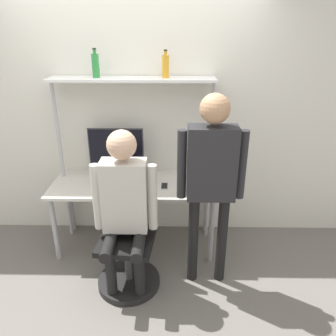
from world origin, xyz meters
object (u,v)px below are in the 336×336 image
Objects in this scene: laptop at (134,181)px; bottle_green at (96,65)px; person_standing at (211,170)px; cell_phone at (164,186)px; person_seated at (124,201)px; monitor at (116,151)px; office_chair at (129,254)px; bottle_amber at (166,66)px.

laptop is 1.25× the size of bottle_green.
cell_phone is at bearing 130.74° from person_standing.
monitor is at bearing 103.25° from person_seated.
monitor is at bearing 131.55° from laptop.
office_chair is 1.07m from person_standing.
monitor is 0.60m from cell_phone.
laptop is at bearing 88.87° from office_chair.
person_standing reaches higher than cell_phone.
person_seated is at bearing -119.35° from cell_phone.
person_standing reaches higher than laptop.
cell_phone is at bearing 60.65° from person_seated.
cell_phone is 0.10× the size of person_seated.
cell_phone is at bearing -92.16° from bottle_amber.
bottle_amber reaches higher than office_chair.
bottle_green is (-0.34, 0.25, 1.06)m from laptop.
office_chair is at bearing -91.13° from laptop.
monitor is 0.84m from bottle_green.
monitor is 2.12× the size of bottle_green.
person_standing is at bearing 7.73° from person_seated.
laptop is at bearing -140.70° from bottle_amber.
bottle_green is at bearing 143.37° from laptop.
person_seated is 0.75m from person_standing.
monitor is 2.23× the size of bottle_amber.
person_standing reaches higher than monitor.
laptop is 0.34× the size of office_chair.
bottle_green is at bearing 113.71° from office_chair.
laptop is (0.19, -0.22, -0.23)m from monitor.
cell_phone is at bearing -20.59° from bottle_green.
cell_phone is 0.16× the size of office_chair.
person_standing is at bearing -34.09° from bottle_green.
laptop is 0.22× the size of person_seated.
monitor is 0.96m from bottle_amber.
monitor is 1.11m from person_standing.
monitor is 0.37m from laptop.
office_chair is at bearing -112.98° from bottle_amber.
laptop is 1.32× the size of bottle_amber.
person_seated is 5.88× the size of bottle_amber.
office_chair is at bearing -175.99° from person_standing.
cell_phone is 1.14m from bottle_amber.
office_chair is (0.18, -0.71, -0.72)m from monitor.
monitor reaches higher than laptop.
monitor is at bearing 143.14° from person_standing.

